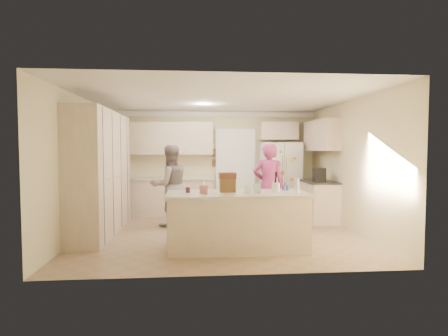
{
  "coord_description": "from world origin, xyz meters",
  "views": [
    {
      "loc": [
        -0.46,
        -6.71,
        1.63
      ],
      "look_at": [
        0.1,
        0.35,
        1.25
      ],
      "focal_mm": 28.0,
      "sensor_mm": 36.0,
      "label": 1
    }
  ],
  "objects": [
    {
      "name": "teen_girl",
      "position": [
        1.03,
        0.41,
        0.88
      ],
      "size": [
        0.71,
        0.53,
        1.76
      ],
      "primitive_type": "imported",
      "rotation": [
        0.0,
        0.0,
        2.97
      ],
      "color": "#AE3763",
      "rests_on": "floor"
    },
    {
      "name": "fridge_dispenser",
      "position": [
        1.43,
        1.51,
        1.15
      ],
      "size": [
        0.22,
        0.03,
        0.35
      ],
      "primitive_type": "cube",
      "color": "black",
      "rests_on": "refrigerator"
    },
    {
      "name": "wall_right",
      "position": [
        2.61,
        0.0,
        1.3
      ],
      "size": [
        0.02,
        4.6,
        2.6
      ],
      "primitive_type": "cube",
      "color": "beige",
      "rests_on": "ground"
    },
    {
      "name": "fridge_handle_r",
      "position": [
        1.7,
        1.51,
        1.05
      ],
      "size": [
        0.02,
        0.02,
        0.85
      ],
      "primitive_type": "cylinder",
      "color": "silver",
      "rests_on": "refrigerator"
    },
    {
      "name": "fridge_magnets",
      "position": [
        1.65,
        1.52,
        0.9
      ],
      "size": [
        0.76,
        0.02,
        1.44
      ],
      "primitive_type": null,
      "color": "tan",
      "rests_on": "refrigerator"
    },
    {
      "name": "island_top",
      "position": [
        0.2,
        -1.1,
        0.9
      ],
      "size": [
        2.28,
        0.96,
        0.05
      ],
      "primitive_type": "cube",
      "color": "beige",
      "rests_on": "island_base"
    },
    {
      "name": "fridge_handle_l",
      "position": [
        1.6,
        1.51,
        1.05
      ],
      "size": [
        0.02,
        0.02,
        0.85
      ],
      "primitive_type": "cylinder",
      "color": "silver",
      "rests_on": "refrigerator"
    },
    {
      "name": "greeting_card_b",
      "position": [
        0.5,
        -1.25,
        1.01
      ],
      "size": [
        0.12,
        0.05,
        0.16
      ],
      "primitive_type": "cube",
      "rotation": [
        0.15,
        0.0,
        -0.1
      ],
      "color": "silver",
      "rests_on": "island_top"
    },
    {
      "name": "back_upper_cab",
      "position": [
        -1.15,
        2.12,
        1.9
      ],
      "size": [
        2.2,
        0.35,
        0.8
      ],
      "primitive_type": "cube",
      "color": "beige",
      "rests_on": "wall_back"
    },
    {
      "name": "floor",
      "position": [
        0.0,
        0.0,
        -0.01
      ],
      "size": [
        5.2,
        4.6,
        0.02
      ],
      "primitive_type": "cube",
      "color": "#8F7C5C",
      "rests_on": "ground"
    },
    {
      "name": "right_countertop",
      "position": [
        2.29,
        1.0,
        0.9
      ],
      "size": [
        0.63,
        1.24,
        0.04
      ],
      "primitive_type": "cube",
      "color": "#2D2B28",
      "rests_on": "right_base_cab"
    },
    {
      "name": "shaker_salt",
      "position": [
        1.02,
        -0.88,
        0.97
      ],
      "size": [
        0.05,
        0.05,
        0.09
      ],
      "primitive_type": "cylinder",
      "color": "#3F459F",
      "rests_on": "island_top"
    },
    {
      "name": "wall_front",
      "position": [
        0.0,
        -2.31,
        1.3
      ],
      "size": [
        5.2,
        0.02,
        2.6
      ],
      "primitive_type": "cube",
      "color": "beige",
      "rests_on": "ground"
    },
    {
      "name": "over_fridge_cab",
      "position": [
        1.65,
        2.12,
        2.1
      ],
      "size": [
        0.95,
        0.35,
        0.45
      ],
      "primitive_type": "cube",
      "color": "beige",
      "rests_on": "wall_back"
    },
    {
      "name": "jam_jar",
      "position": [
        -0.6,
        -1.05,
        0.97
      ],
      "size": [
        0.07,
        0.07,
        0.09
      ],
      "primitive_type": "cylinder",
      "color": "#59263F",
      "rests_on": "island_top"
    },
    {
      "name": "back_base_cab",
      "position": [
        -1.15,
        2.0,
        0.44
      ],
      "size": [
        2.2,
        0.6,
        0.88
      ],
      "primitive_type": "cube",
      "color": "beige",
      "rests_on": "floor"
    },
    {
      "name": "tissue_box",
      "position": [
        -0.35,
        -1.2,
        1.0
      ],
      "size": [
        0.13,
        0.13,
        0.14
      ],
      "primitive_type": "cube",
      "color": "#CC7080",
      "rests_on": "island_top"
    },
    {
      "name": "doorway_casing",
      "position": [
        0.55,
        2.24,
        1.05
      ],
      "size": [
        1.02,
        0.03,
        2.22
      ],
      "primitive_type": "cube",
      "color": "white",
      "rests_on": "floor"
    },
    {
      "name": "wall_frame_lower",
      "position": [
        0.02,
        2.27,
        1.28
      ],
      "size": [
        0.15,
        0.02,
        0.2
      ],
      "primitive_type": "cube",
      "color": "brown",
      "rests_on": "wall_back"
    },
    {
      "name": "right_base_cab",
      "position": [
        2.3,
        1.0,
        0.44
      ],
      "size": [
        0.6,
        1.2,
        0.88
      ],
      "primitive_type": "cube",
      "color": "beige",
      "rests_on": "floor"
    },
    {
      "name": "ceiling",
      "position": [
        0.0,
        0.0,
        2.61
      ],
      "size": [
        5.2,
        4.6,
        0.02
      ],
      "primitive_type": "cube",
      "color": "white",
      "rests_on": "wall_back"
    },
    {
      "name": "tissue_plume",
      "position": [
        -0.35,
        -1.2,
        1.1
      ],
      "size": [
        0.08,
        0.08,
        0.08
      ],
      "primitive_type": "cone",
      "color": "white",
      "rests_on": "tissue_box"
    },
    {
      "name": "shaker_pepper",
      "position": [
        1.09,
        -0.88,
        0.97
      ],
      "size": [
        0.05,
        0.05,
        0.09
      ],
      "primitive_type": "cylinder",
      "color": "#3F459F",
      "rests_on": "island_top"
    },
    {
      "name": "wall_back",
      "position": [
        0.0,
        2.31,
        1.3
      ],
      "size": [
        5.2,
        0.02,
        2.6
      ],
      "primitive_type": "cube",
      "color": "beige",
      "rests_on": "ground"
    },
    {
      "name": "teen_boy",
      "position": [
        -1.02,
        0.72,
        0.86
      ],
      "size": [
        1.03,
        0.94,
        1.73
      ],
      "primitive_type": "imported",
      "rotation": [
        0.0,
        0.0,
        3.56
      ],
      "color": "gray",
      "rests_on": "floor"
    },
    {
      "name": "dollhouse_body",
      "position": [
        0.05,
        -1.0,
        1.04
      ],
      "size": [
        0.26,
        0.18,
        0.22
      ],
      "primitive_type": "cube",
      "color": "brown",
      "rests_on": "island_top"
    },
    {
      "name": "dollhouse_roof",
      "position": [
        0.05,
        -1.0,
        1.2
      ],
      "size": [
        0.28,
        0.2,
        0.1
      ],
      "primitive_type": "cube",
      "color": "#592D1E",
      "rests_on": "dollhouse_body"
    },
    {
      "name": "wall_frame_upper",
      "position": [
        0.02,
        2.27,
        1.55
      ],
      "size": [
        0.15,
        0.02,
        0.2
      ],
      "primitive_type": "cube",
      "color": "brown",
      "rests_on": "wall_back"
    },
    {
      "name": "wall_left",
      "position": [
        -2.61,
        0.0,
        1.3
      ],
      "size": [
        0.02,
        4.6,
        2.6
      ],
      "primitive_type": "cube",
      "color": "beige",
      "rests_on": "ground"
    },
    {
      "name": "greeting_card_a",
      "position": [
        0.35,
        -1.3,
        1.01
      ],
      "size": [
        0.12,
        0.06,
        0.16
      ],
      "primitive_type": "cube",
      "rotation": [
        0.15,
        0.0,
        0.2
      ],
      "color": "white",
      "rests_on": "island_top"
    },
    {
      "name": "water_bottle",
      "position": [
        1.15,
        -1.25,
        1.04
      ],
      "size": [
        0.07,
        0.07,
        0.24
      ],
      "primitive_type": "cylinder",
      "color": "silver",
      "rests_on": "island_top"
    },
    {
      "name": "right_upper_cab",
      "position": [
        2.43,
        1.2,
        1.95
      ],
      "size": [
        0.35,
        1.5,
        0.7
      ],
      "primitive_type": "cube",
      "color": "beige",
      "rests_on": "wall_right"
    },
    {
      "name": "coffee_maker",
      "position": [
        2.25,
        0.8,
        1.07
      ],
      "size": [
        0.22,
        0.28,
        0.3
      ],
      "primitive_type": "cube",
      "color": "black",
      "rests_on": "right_countertop"
    },
    {
      "name": "pantry_bank",
      "position": [
        -2.3,
        0.2,
        1.18
      ],
      "size": [
        0.6,
        2.6,
        2.35
      ],
      "primitive_type": "cube",
      "color": "beige",
      "rests_on": "floor"
    },
    {
      "name": "crown_back",
      "position": [
        0.0,
        2.26,
        2.53
      ],
      "size": [
        5.2,
        0.08,
        0.12
      ],
      "primitive_type": "cube",
      "color": "white",
      "rests_on": "wall_back"
    },
    {
      "name": "refrigerator",
      "position": [
        1.65,
        1.88,
        0.9
      ],
      "size": [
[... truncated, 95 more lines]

